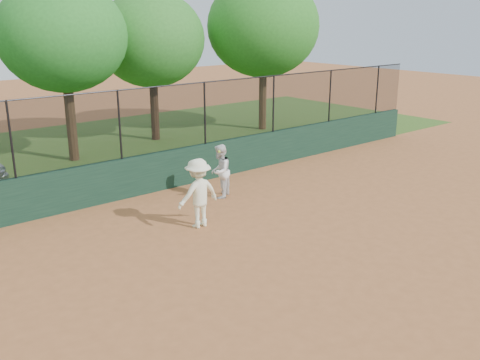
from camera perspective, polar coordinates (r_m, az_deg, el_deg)
ground at (r=11.90m, az=3.86°, el=-8.67°), size 80.00×80.00×0.00m
back_wall at (r=16.26m, az=-10.80°, el=0.47°), size 26.00×0.20×1.20m
grass_strip at (r=21.70m, az=-18.51°, el=2.42°), size 36.00×12.00×0.01m
player_second at (r=15.70m, az=-2.14°, el=0.94°), size 0.98×0.94×1.60m
player_main at (r=13.50m, az=-4.46°, el=-1.42°), size 1.16×0.67×1.99m
fence_assembly at (r=15.86m, az=-11.21°, el=6.12°), size 26.00×0.06×2.00m
tree_2 at (r=20.37m, az=-18.36°, el=14.35°), size 4.58×4.16×6.48m
tree_3 at (r=23.19m, az=-9.44°, el=14.56°), size 4.58×4.16×6.23m
tree_4 at (r=25.17m, az=2.53°, el=16.04°), size 5.29×4.81×7.01m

